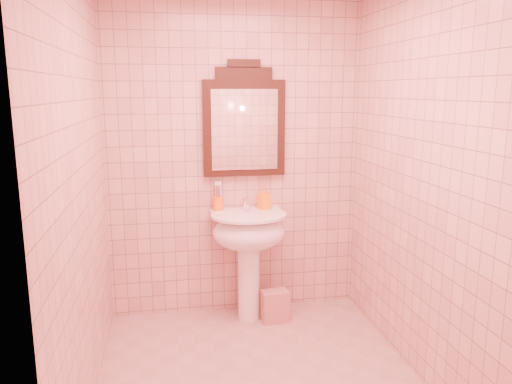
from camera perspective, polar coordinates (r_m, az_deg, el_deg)
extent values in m
plane|color=tan|center=(3.36, 0.46, -20.74)|extent=(2.20, 2.20, 0.00)
cube|color=#D9A997|center=(3.96, -2.44, 3.66)|extent=(2.00, 0.02, 2.50)
cylinder|color=white|center=(3.99, -0.85, -9.67)|extent=(0.17, 0.17, 0.70)
ellipsoid|color=white|center=(3.85, -0.81, -4.64)|extent=(0.56, 0.46, 0.28)
cube|color=white|center=(3.98, -1.20, -2.39)|extent=(0.56, 0.15, 0.05)
cylinder|color=white|center=(3.81, -0.82, -2.69)|extent=(0.58, 0.58, 0.02)
cylinder|color=white|center=(3.96, -1.21, -1.34)|extent=(0.04, 0.04, 0.09)
cylinder|color=white|center=(3.90, -1.08, -1.02)|extent=(0.02, 0.10, 0.02)
cylinder|color=white|center=(3.86, -0.97, -1.46)|extent=(0.02, 0.02, 0.04)
cube|color=white|center=(3.96, -1.23, -0.53)|extent=(0.02, 0.07, 0.01)
cube|color=black|center=(3.92, -1.36, 7.28)|extent=(0.64, 0.05, 0.75)
cube|color=black|center=(3.91, -1.39, 13.42)|extent=(0.44, 0.05, 0.09)
cube|color=black|center=(3.91, -1.39, 14.48)|extent=(0.25, 0.05, 0.06)
cube|color=white|center=(3.89, -1.29, 7.10)|extent=(0.52, 0.01, 0.62)
cylinder|color=orange|center=(3.94, -4.36, -1.31)|extent=(0.09, 0.09, 0.11)
cylinder|color=silver|center=(3.94, -4.08, -0.64)|extent=(0.01, 0.01, 0.20)
cylinder|color=#338CD8|center=(3.95, -4.21, -0.60)|extent=(0.01, 0.01, 0.20)
cylinder|color=#E5334C|center=(3.95, -4.46, -0.60)|extent=(0.01, 0.01, 0.20)
cylinder|color=#3FBF59|center=(3.94, -4.64, -0.64)|extent=(0.01, 0.01, 0.20)
cylinder|color=#D8CC4C|center=(3.92, -4.62, -0.69)|extent=(0.01, 0.01, 0.20)
cylinder|color=purple|center=(3.91, -4.41, -0.71)|extent=(0.01, 0.01, 0.20)
cylinder|color=#4C4C59|center=(3.92, -4.17, -0.69)|extent=(0.01, 0.01, 0.20)
imported|color=orange|center=(3.96, 0.96, -0.65)|extent=(0.11, 0.11, 0.19)
cube|color=tan|center=(4.03, 2.15, -12.88)|extent=(0.21, 0.15, 0.25)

